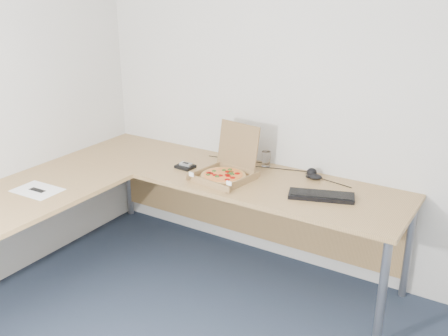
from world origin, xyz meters
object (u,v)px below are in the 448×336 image
Objects in this scene: keyboard at (321,196)px; wallet at (185,167)px; pizza_box at (225,173)px; desk at (151,188)px; drinking_glass at (266,159)px.

wallet is at bearing 161.63° from keyboard.
pizza_box is at bearing -0.22° from wallet.
desk is at bearing -88.42° from wallet.
desk is 20.28× the size of wallet.
keyboard is at bearing 4.83° from wallet.
keyboard is (0.67, 0.05, -0.03)m from pizza_box.
keyboard reaches higher than wallet.
pizza_box is at bearing 164.23° from keyboard.
desk is at bearing -124.76° from drinking_glass.
wallet is (-0.35, 0.02, -0.03)m from pizza_box.
wallet is at bearing 87.98° from desk.
desk is 0.37m from wallet.
keyboard is at bearing 20.47° from desk.
drinking_glass is 0.28× the size of keyboard.
drinking_glass is 0.63m from keyboard.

